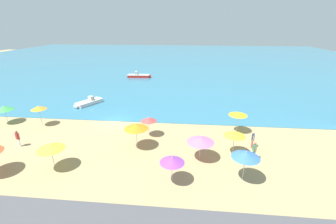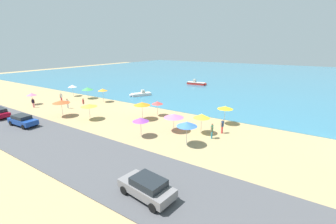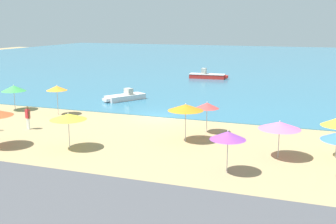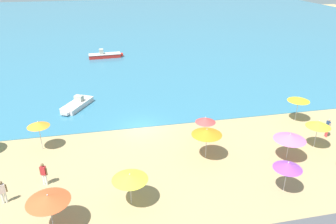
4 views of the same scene
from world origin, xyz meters
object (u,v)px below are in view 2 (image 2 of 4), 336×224
Objects in this scene: beach_umbrella_0 at (89,105)px; bather_4 at (33,102)px; beach_umbrella_7 at (187,124)px; beach_umbrella_9 at (103,90)px; beach_umbrella_4 at (174,116)px; bather_1 at (212,130)px; parked_car_2 at (147,187)px; bather_0 at (83,103)px; beach_umbrella_1 at (31,94)px; beach_umbrella_6 at (61,102)px; bather_5 at (67,103)px; skiff_nearshore at (141,94)px; beach_umbrella_3 at (142,104)px; beach_umbrella_8 at (72,86)px; beach_umbrella_12 at (141,120)px; skiff_offshore at (196,83)px; bather_2 at (222,125)px; beach_umbrella_5 at (157,103)px; beach_umbrella_2 at (87,89)px; bather_3 at (61,97)px; beach_umbrella_10 at (225,108)px.

bather_4 is (-13.54, -1.08, -1.16)m from beach_umbrella_0.
beach_umbrella_7 is 24.04m from beach_umbrella_9.
beach_umbrella_7 is at bearing -39.85° from beach_umbrella_4.
beach_umbrella_9 is at bearing 167.70° from bather_1.
beach_umbrella_9 is 30.16m from parked_car_2.
beach_umbrella_1 is at bearing -162.20° from bather_0.
beach_umbrella_6 reaches higher than bather_4.
beach_umbrella_9 is at bearing 100.83° from beach_umbrella_6.
bather_5 reaches higher than skiff_nearshore.
beach_umbrella_3 is 14.69m from bather_5.
beach_umbrella_7 reaches higher than beach_umbrella_8.
beach_umbrella_12 is at bearing -50.30° from skiff_nearshore.
beach_umbrella_3 is at bearing -77.81° from skiff_offshore.
beach_umbrella_12 is at bearing -141.23° from bather_2.
beach_umbrella_5 is (-5.49, 4.14, 0.04)m from beach_umbrella_4.
beach_umbrella_7 is (9.59, -4.26, 0.05)m from beach_umbrella_3.
beach_umbrella_2 is at bearing 162.39° from beach_umbrella_7.
beach_umbrella_0 is at bearing -89.36° from skiff_offshore.
beach_umbrella_6 is 0.58× the size of parked_car_2.
beach_umbrella_8 is (-31.88, 8.41, -0.24)m from beach_umbrella_7.
bather_2 is at bearing 2.44° from bather_3.
beach_umbrella_5 reaches higher than parked_car_2.
skiff_nearshore is (1.69, 13.16, -0.61)m from bather_0.
beach_umbrella_7 reaches higher than bather_5.
beach_umbrella_4 is (6.25, -1.48, -0.35)m from beach_umbrella_3.
beach_umbrella_3 reaches higher than beach_umbrella_9.
beach_umbrella_2 is 0.90× the size of beach_umbrella_9.
beach_umbrella_8 is at bearing 140.21° from bather_5.
beach_umbrella_9 is 8.69m from skiff_nearshore.
bather_3 reaches higher than skiff_offshore.
beach_umbrella_5 is at bearing 112.37° from beach_umbrella_12.
beach_umbrella_2 is 7.89m from bather_0.
beach_umbrella_10 is at bearing 13.54° from bather_0.
bather_0 reaches higher than bather_5.
beach_umbrella_0 is at bearing 0.14° from beach_umbrella_1.
beach_umbrella_1 is 20.31m from skiff_nearshore.
skiff_offshore is at bearing 66.53° from beach_umbrella_1.
bather_2 is (5.36, 2.55, -0.99)m from beach_umbrella_4.
skiff_nearshore is (7.38, 7.78, -1.63)m from beach_umbrella_2.
beach_umbrella_2 is at bearing 136.61° from bather_0.
beach_umbrella_12 is at bearing -52.10° from beach_umbrella_3.
beach_umbrella_8 reaches higher than bather_2.
beach_umbrella_12 is (10.34, -0.90, -0.01)m from beach_umbrella_0.
skiff_nearshore is (11.90, 8.05, -1.76)m from beach_umbrella_8.
beach_umbrella_1 is at bearing -179.86° from beach_umbrella_0.
bather_0 is 1.04× the size of bather_5.
beach_umbrella_2 is 29.60m from bather_2.
beach_umbrella_0 is at bearing -167.94° from beach_umbrella_4.
beach_umbrella_12 reaches higher than bather_0.
beach_umbrella_1 is 33.60m from bather_1.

